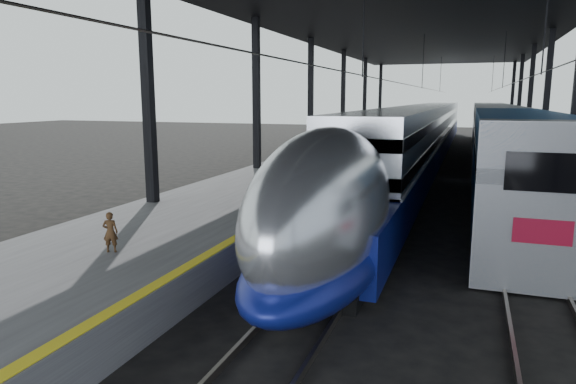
% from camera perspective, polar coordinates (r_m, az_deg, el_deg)
% --- Properties ---
extents(ground, '(160.00, 160.00, 0.00)m').
position_cam_1_polar(ground, '(13.14, -5.60, -11.14)').
color(ground, black).
rests_on(ground, ground).
extents(platform, '(6.00, 80.00, 1.00)m').
position_cam_1_polar(platform, '(32.53, 3.76, 2.76)').
color(platform, '#4C4C4F').
rests_on(platform, ground).
extents(yellow_strip, '(0.30, 80.00, 0.01)m').
position_cam_1_polar(yellow_strip, '(31.83, 8.63, 3.42)').
color(yellow_strip, yellow).
rests_on(yellow_strip, platform).
extents(rails, '(6.52, 80.00, 0.16)m').
position_cam_1_polar(rails, '(31.41, 17.94, 1.23)').
color(rails, slate).
rests_on(rails, ground).
extents(canopy, '(18.00, 75.00, 9.47)m').
position_cam_1_polar(canopy, '(31.51, 13.94, 17.96)').
color(canopy, black).
rests_on(canopy, ground).
extents(tgv_train, '(2.98, 65.20, 4.28)m').
position_cam_1_polar(tgv_train, '(39.64, 14.86, 5.99)').
color(tgv_train, silver).
rests_on(tgv_train, ground).
extents(second_train, '(3.11, 56.05, 4.29)m').
position_cam_1_polar(second_train, '(40.56, 22.09, 5.91)').
color(second_train, navy).
rests_on(second_train, ground).
extents(child, '(0.44, 0.37, 1.03)m').
position_cam_1_polar(child, '(13.59, -19.14, -4.22)').
color(child, '#442C16').
rests_on(child, platform).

